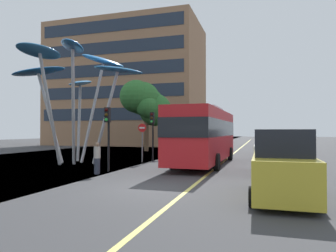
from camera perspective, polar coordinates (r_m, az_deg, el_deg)
The scene contains 17 objects.
ground at distance 12.32m, azimuth -6.36°, elevation -11.35°, with size 120.00×240.00×0.10m.
red_bus at distance 20.53m, azimuth 6.78°, elevation -1.32°, with size 2.93×11.36×3.74m.
leaf_sculpture at distance 22.64m, azimuth -16.51°, elevation 9.29°, with size 9.97×8.90×7.88m.
traffic_light_kerb_near at distance 16.92m, azimuth -11.00°, elevation 0.17°, with size 0.28×0.42×3.45m.
traffic_light_kerb_far at distance 22.22m, azimuth -2.88°, elevation 0.02°, with size 0.28×0.42×3.52m.
traffic_light_island_mid at distance 25.77m, azimuth 0.19°, elevation 0.42°, with size 0.28×0.42×3.87m.
traffic_light_opposite at distance 30.55m, azimuth 3.11°, elevation -0.16°, with size 0.28×0.42×3.59m.
car_parked_near at distance 10.71m, azimuth 20.20°, elevation -7.00°, with size 1.98×4.58×2.23m.
car_parked_mid at distance 16.56m, azimuth 18.78°, elevation -4.81°, with size 2.02×4.40×2.23m.
car_parked_far at distance 23.89m, azimuth 19.59°, elevation -3.82°, with size 1.99×4.34×2.03m.
car_side_street at distance 31.21m, azimuth 18.33°, elevation -2.90°, with size 2.08×4.27×2.34m.
street_lamp at distance 12.25m, azimuth -28.48°, elevation 15.46°, with size 1.72×0.44×8.99m.
tree_pavement_near at distance 33.95m, azimuth -4.11°, elevation 4.39°, with size 5.29×4.87×7.71m.
tree_pavement_far at distance 45.55m, azimuth 2.34°, elevation 3.32°, with size 4.31×4.68×8.27m.
pedestrian at distance 16.18m, azimuth -12.89°, elevation -5.76°, with size 0.34×0.34×1.62m.
no_entry_sign at distance 21.82m, azimuth -4.76°, elevation -1.94°, with size 0.60×0.12×2.71m.
backdrop_building at distance 51.44m, azimuth -7.39°, elevation 7.28°, with size 23.47×13.04×19.08m.
Camera 1 is at (4.03, -11.15, 2.17)m, focal length 33.20 mm.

